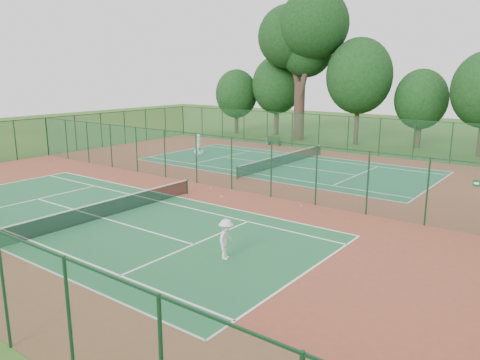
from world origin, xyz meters
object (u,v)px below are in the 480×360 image
object	(u,v)px
bench	(274,141)
kit_bag	(199,152)
trash_bin	(268,141)
player_near	(226,239)
big_tree	(303,35)
player_far	(198,144)

from	to	relation	value
bench	kit_bag	bearing A→B (deg)	-109.69
kit_bag	trash_bin	bearing A→B (deg)	52.15
player_near	big_tree	distance (m)	37.03
trash_bin	kit_bag	size ratio (longest dim) A/B	0.92
player_far	trash_bin	distance (m)	9.37
kit_bag	big_tree	size ratio (longest dim) A/B	0.05
player_far	trash_bin	xyz separation A→B (m)	(1.57, 9.22, -0.61)
trash_bin	big_tree	world-z (taller)	big_tree
trash_bin	big_tree	size ratio (longest dim) A/B	0.05
trash_bin	bench	xyz separation A→B (m)	(0.89, -0.15, 0.11)
player_far	bench	bearing A→B (deg)	174.02
player_far	trash_bin	size ratio (longest dim) A/B	2.53
player_near	big_tree	bearing A→B (deg)	5.15
player_near	player_far	size ratio (longest dim) A/B	0.86
player_near	player_far	xyz separation A→B (m)	(-17.48, 17.78, 0.14)
bench	trash_bin	bearing A→B (deg)	171.40
player_far	kit_bag	world-z (taller)	player_far
player_near	bench	world-z (taller)	player_near
player_near	kit_bag	size ratio (longest dim) A/B	2.01
trash_bin	player_near	bearing A→B (deg)	-59.48
trash_bin	bench	distance (m)	0.90
trash_bin	bench	size ratio (longest dim) A/B	0.50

